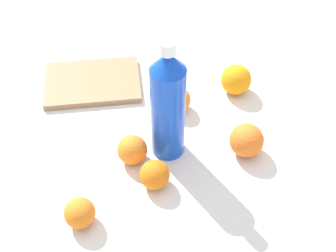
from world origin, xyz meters
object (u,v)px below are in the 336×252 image
at_px(orange_1, 247,140).
at_px(orange_3, 236,80).
at_px(orange_0, 155,175).
at_px(orange_4, 132,150).
at_px(water_bottle, 168,105).
at_px(cutting_board, 93,82).
at_px(orange_2, 80,213).
at_px(orange_5, 178,100).

relative_size(orange_1, orange_3, 0.99).
xyz_separation_m(orange_0, orange_3, (0.29, 0.24, 0.01)).
bearing_deg(orange_4, orange_0, -68.60).
relative_size(orange_0, orange_1, 0.83).
bearing_deg(orange_0, water_bottle, 58.36).
bearing_deg(cutting_board, water_bottle, -54.93).
distance_m(orange_2, orange_5, 0.39).
xyz_separation_m(water_bottle, orange_0, (-0.06, -0.09, -0.11)).
bearing_deg(orange_0, orange_2, -163.10).
bearing_deg(orange_3, water_bottle, -147.16).
bearing_deg(water_bottle, orange_2, -141.43).
relative_size(orange_0, orange_5, 1.02).
height_order(orange_3, orange_5, orange_3).
xyz_separation_m(orange_0, orange_2, (-0.17, -0.05, -0.00)).
distance_m(water_bottle, orange_4, 0.14).
bearing_deg(orange_2, water_bottle, 32.12).
height_order(water_bottle, orange_4, water_bottle).
xyz_separation_m(orange_3, orange_5, (-0.17, -0.02, -0.01)).
distance_m(orange_5, cutting_board, 0.25).
relative_size(orange_1, cutting_board, 0.31).
bearing_deg(orange_3, orange_1, -104.99).
bearing_deg(orange_0, orange_1, 8.22).
xyz_separation_m(water_bottle, orange_4, (-0.09, -0.01, -0.11)).
bearing_deg(orange_4, orange_1, -10.51).
bearing_deg(orange_4, cutting_board, 99.70).
distance_m(orange_1, orange_5, 0.21).
distance_m(water_bottle, orange_0, 0.16).
height_order(orange_1, cutting_board, orange_1).
distance_m(water_bottle, orange_1, 0.21).
height_order(orange_2, cutting_board, orange_2).
height_order(orange_1, orange_2, orange_1).
relative_size(orange_4, cutting_board, 0.27).
distance_m(orange_4, cutting_board, 0.29).
distance_m(orange_0, orange_1, 0.23).
relative_size(orange_5, cutting_board, 0.26).
xyz_separation_m(orange_2, orange_4, (0.14, 0.13, 0.00)).
xyz_separation_m(orange_0, orange_4, (-0.03, 0.08, 0.00)).
height_order(orange_2, orange_5, same).
bearing_deg(orange_3, orange_4, -153.65).
relative_size(orange_2, cutting_board, 0.26).
xyz_separation_m(orange_5, cutting_board, (-0.20, 0.15, -0.02)).
bearing_deg(water_bottle, cutting_board, 122.83).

